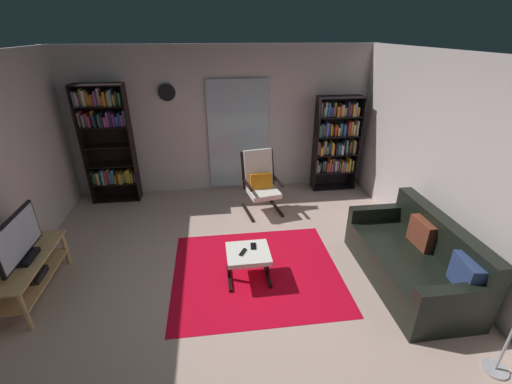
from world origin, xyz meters
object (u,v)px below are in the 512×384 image
Objects in this scene: bookshelf_near_tv at (108,140)px; cell_phone at (253,246)px; bookshelf_near_sofa at (336,141)px; television at (19,241)px; lounge_armchair at (261,180)px; leather_sofa at (414,260)px; tv_stand at (30,271)px; tv_remote at (243,252)px; ottoman at (248,256)px; wall_clock at (167,92)px.

cell_phone is at bearing -47.28° from bookshelf_near_tv.
bookshelf_near_tv reaches higher than bookshelf_near_sofa.
lounge_armchair is at bearing 30.77° from television.
leather_sofa is 2.62m from lounge_armchair.
tv_stand is 8.55× the size of cell_phone.
tv_remote is at bearing -137.76° from cell_phone.
tv_stand reaches higher than tv_remote.
leather_sofa is 3.39× the size of ottoman.
leather_sofa reaches higher than tv_remote.
tv_stand reaches higher than ottoman.
television is at bearing 7.56° from tv_stand.
television is 4.52m from leather_sofa.
leather_sofa is 2.01m from ottoman.
bookshelf_near_tv is at bearing 81.22° from television.
television is 0.41× the size of bookshelf_near_tv.
leather_sofa is at bearing -88.62° from bookshelf_near_sofa.
tv_stand is at bearing -149.25° from lounge_armchair.
bookshelf_near_sofa reaches higher than cell_phone.
lounge_armchair reaches higher than leather_sofa.
tv_stand is 4.50m from leather_sofa.
tv_stand is at bearing -151.31° from tv_remote.
leather_sofa is 6.14× the size of wall_clock.
ottoman is at bearing -68.06° from wall_clock.
ottoman is (-1.98, 0.31, 0.02)m from leather_sofa.
television is 0.81× the size of lounge_armchair.
wall_clock is at bearing 61.53° from tv_stand.
television is at bearing 179.06° from ottoman.
bookshelf_near_tv is 3.32m from cell_phone.
bookshelf_near_sofa reaches higher than tv_remote.
wall_clock reaches higher than leather_sofa.
bookshelf_near_sofa is (4.41, 2.42, 0.20)m from television.
lounge_armchair is at bearing -15.62° from bookshelf_near_tv.
bookshelf_near_tv is 4.04m from bookshelf_near_sofa.
cell_phone is at bearing 67.83° from tv_remote.
tv_stand is at bearing -98.83° from bookshelf_near_tv.
television is 3.18m from wall_clock.
lounge_armchair is 1.95× the size of ottoman.
tv_remote is at bearing -1.29° from tv_stand.
leather_sofa reaches higher than ottoman.
bookshelf_near_sofa is at bearing 52.08° from ottoman.
ottoman is 0.10m from tv_remote.
tv_remote is at bearing -50.44° from bookshelf_near_tv.
bookshelf_near_tv is 3.31m from tv_remote.
television reaches higher than ottoman.
wall_clock reaches higher than television.
tv_stand is 5.07m from bookshelf_near_sofa.
leather_sofa is at bearing 21.84° from tv_remote.
bookshelf_near_tv is (0.38, 2.43, 0.79)m from tv_stand.
lounge_armchair is at bearing -31.31° from wall_clock.
tv_stand is 3.39m from lounge_armchair.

